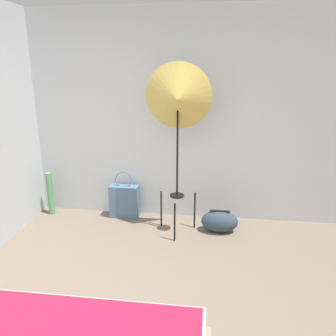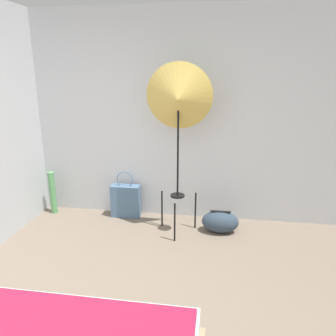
{
  "view_description": "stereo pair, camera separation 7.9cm",
  "coord_description": "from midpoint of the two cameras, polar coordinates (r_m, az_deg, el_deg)",
  "views": [
    {
      "loc": [
        0.74,
        -1.62,
        1.87
      ],
      "look_at": [
        0.31,
        1.69,
        0.87
      ],
      "focal_mm": 35.0,
      "sensor_mm": 36.0,
      "label": 1
    },
    {
      "loc": [
        0.82,
        -1.61,
        1.87
      ],
      "look_at": [
        0.31,
        1.69,
        0.87
      ],
      "focal_mm": 35.0,
      "sensor_mm": 36.0,
      "label": 2
    }
  ],
  "objects": [
    {
      "name": "paper_roll",
      "position": [
        4.67,
        -18.98,
        -4.08
      ],
      "size": [
        0.08,
        0.08,
        0.58
      ],
      "color": "#56995B",
      "rests_on": "ground_plane"
    },
    {
      "name": "duffel_bag",
      "position": [
        4.02,
        9.64,
        -9.22
      ],
      "size": [
        0.44,
        0.26,
        0.27
      ],
      "color": "#2D3D4C",
      "rests_on": "ground_plane"
    },
    {
      "name": "wall_back",
      "position": [
        4.16,
        -2.12,
        8.79
      ],
      "size": [
        8.0,
        0.05,
        2.6
      ],
      "color": "#B7BCC1",
      "rests_on": "ground_plane"
    },
    {
      "name": "photo_umbrella",
      "position": [
        3.6,
        2.46,
        11.86
      ],
      "size": [
        0.74,
        0.39,
        1.96
      ],
      "color": "black",
      "rests_on": "ground_plane"
    },
    {
      "name": "tote_bag",
      "position": [
        4.37,
        -6.86,
        -5.64
      ],
      "size": [
        0.38,
        0.15,
        0.62
      ],
      "color": "slate",
      "rests_on": "ground_plane"
    }
  ]
}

